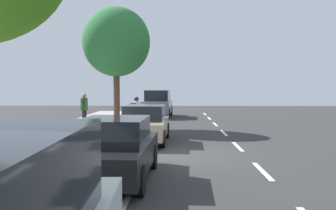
# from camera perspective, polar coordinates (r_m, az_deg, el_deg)

# --- Properties ---
(ground) EXTENTS (63.33, 63.33, 0.00)m
(ground) POSITION_cam_1_polar(r_m,az_deg,el_deg) (12.79, 0.34, -7.50)
(ground) COLOR #2F2F2F
(sidewalk) EXTENTS (4.00, 39.58, 0.17)m
(sidewalk) POSITION_cam_1_polar(r_m,az_deg,el_deg) (13.56, -18.50, -6.70)
(sidewalk) COLOR #9B9894
(sidewalk) RESTS_ON ground
(curb_edge) EXTENTS (0.16, 39.58, 0.17)m
(curb_edge) POSITION_cam_1_polar(r_m,az_deg,el_deg) (13.01, -9.79, -7.00)
(curb_edge) COLOR gray
(curb_edge) RESTS_ON ground
(lane_stripe_centre) EXTENTS (0.14, 40.00, 0.01)m
(lane_stripe_centre) POSITION_cam_1_polar(r_m,az_deg,el_deg) (12.80, 11.83, -7.54)
(lane_stripe_centre) COLOR white
(lane_stripe_centre) RESTS_ON ground
(lane_stripe_bike_edge) EXTENTS (0.12, 39.58, 0.01)m
(lane_stripe_bike_edge) POSITION_cam_1_polar(r_m,az_deg,el_deg) (12.83, -3.27, -7.46)
(lane_stripe_bike_edge) COLOR white
(lane_stripe_bike_edge) RESTS_ON ground
(parked_suv_grey_nearest) EXTENTS (2.13, 4.78, 1.99)m
(parked_suv_grey_nearest) POSITION_cam_1_polar(r_m,az_deg,el_deg) (28.32, -1.51, 0.28)
(parked_suv_grey_nearest) COLOR slate
(parked_suv_grey_nearest) RESTS_ON ground
(parked_sedan_tan_second) EXTENTS (1.95, 4.46, 1.52)m
(parked_sedan_tan_second) POSITION_cam_1_polar(r_m,az_deg,el_deg) (15.69, -3.47, -2.81)
(parked_sedan_tan_second) COLOR tan
(parked_sedan_tan_second) RESTS_ON ground
(parked_sedan_black_mid) EXTENTS (1.97, 4.46, 1.52)m
(parked_sedan_black_mid) POSITION_cam_1_polar(r_m,az_deg,el_deg) (9.50, -8.05, -6.56)
(parked_sedan_black_mid) COLOR black
(parked_sedan_black_mid) RESTS_ON ground
(bicycle_at_curb) EXTENTS (1.44, 1.10, 0.78)m
(bicycle_at_curb) POSITION_cam_1_polar(r_m,az_deg,el_deg) (20.68, -4.32, -2.47)
(bicycle_at_curb) COLOR black
(bicycle_at_curb) RESTS_ON ground
(cyclist_with_backpack) EXTENTS (0.54, 0.55, 1.71)m
(cyclist_with_backpack) POSITION_cam_1_polar(r_m,az_deg,el_deg) (21.08, -4.80, -0.58)
(cyclist_with_backpack) COLOR #C6B284
(cyclist_with_backpack) RESTS_ON ground
(street_tree_near_cyclist) EXTENTS (3.66, 3.66, 6.41)m
(street_tree_near_cyclist) POSITION_cam_1_polar(r_m,az_deg,el_deg) (21.16, -7.72, 9.26)
(street_tree_near_cyclist) COLOR brown
(street_tree_near_cyclist) RESTS_ON sidewalk
(pedestrian_on_phone) EXTENTS (0.29, 0.61, 1.76)m
(pedestrian_on_phone) POSITION_cam_1_polar(r_m,az_deg,el_deg) (20.17, -12.38, -0.43)
(pedestrian_on_phone) COLOR black
(pedestrian_on_phone) RESTS_ON sidewalk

